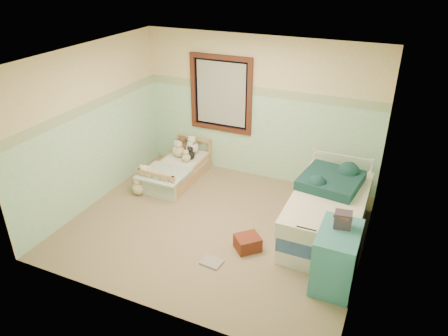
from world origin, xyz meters
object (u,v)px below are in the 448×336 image
at_px(twin_bed_frame, 325,228).
at_px(plush_floor_tan, 139,188).
at_px(dresser, 336,257).
at_px(plush_floor_cream, 146,180).
at_px(red_pillow, 248,243).
at_px(floor_book, 212,262).
at_px(toddler_bed_frame, 177,174).

bearing_deg(twin_bed_frame, plush_floor_tan, -177.44).
height_order(plush_floor_tan, dresser, dresser).
distance_m(plush_floor_cream, red_pillow, 2.40).
height_order(plush_floor_tan, twin_bed_frame, same).
height_order(twin_bed_frame, floor_book, twin_bed_frame).
height_order(toddler_bed_frame, floor_book, toddler_bed_frame).
distance_m(twin_bed_frame, dresser, 1.04).
bearing_deg(red_pillow, dresser, -8.61).
height_order(plush_floor_cream, twin_bed_frame, plush_floor_cream).
bearing_deg(toddler_bed_frame, plush_floor_tan, -113.71).
relative_size(twin_bed_frame, floor_book, 6.91).
bearing_deg(plush_floor_tan, dresser, -13.53).
distance_m(toddler_bed_frame, twin_bed_frame, 2.86).
bearing_deg(twin_bed_frame, plush_floor_cream, 178.10).
xyz_separation_m(plush_floor_cream, red_pillow, (2.23, -0.88, -0.04)).
bearing_deg(dresser, twin_bed_frame, 107.44).
distance_m(toddler_bed_frame, plush_floor_cream, 0.60).
xyz_separation_m(dresser, red_pillow, (-1.21, 0.18, -0.28)).
relative_size(plush_floor_cream, twin_bed_frame, 0.15).
height_order(plush_floor_cream, dresser, dresser).
distance_m(plush_floor_tan, floor_book, 2.20).
bearing_deg(floor_book, twin_bed_frame, 50.77).
bearing_deg(floor_book, plush_floor_cream, 149.76).
bearing_deg(toddler_bed_frame, plush_floor_cream, -124.77).
height_order(twin_bed_frame, red_pillow, twin_bed_frame).
bearing_deg(dresser, red_pillow, 171.39).
xyz_separation_m(twin_bed_frame, red_pillow, (-0.91, -0.78, -0.01)).
relative_size(plush_floor_cream, dresser, 0.38).
relative_size(plush_floor_cream, red_pillow, 0.90).
relative_size(plush_floor_cream, plush_floor_tan, 1.32).
xyz_separation_m(toddler_bed_frame, dresser, (3.10, -1.56, 0.29)).
bearing_deg(toddler_bed_frame, floor_book, -49.79).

